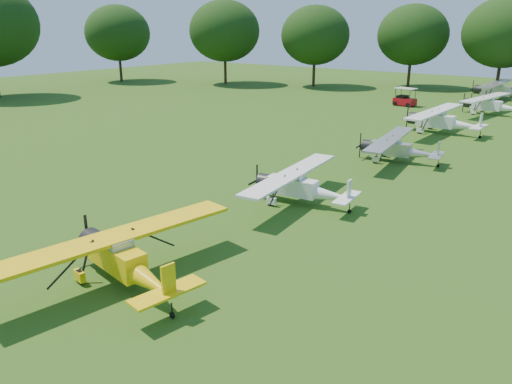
# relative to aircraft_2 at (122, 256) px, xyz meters

# --- Properties ---
(ground) EXTENTS (160.00, 160.00, 0.00)m
(ground) POSITION_rel_aircraft_2_xyz_m (0.10, 9.87, -1.15)
(ground) COLOR #2E4C13
(ground) RESTS_ON ground
(tree_belt) EXTENTS (137.36, 130.27, 14.52)m
(tree_belt) POSITION_rel_aircraft_2_xyz_m (3.67, 10.04, 6.88)
(tree_belt) COLOR black
(tree_belt) RESTS_ON ground
(aircraft_2) EXTENTS (6.33, 10.01, 1.97)m
(aircraft_2) POSITION_rel_aircraft_2_xyz_m (0.00, 0.00, 0.00)
(aircraft_2) COLOR yellow
(aircraft_2) RESTS_ON ground
(aircraft_3) EXTENTS (5.81, 9.24, 1.81)m
(aircraft_3) POSITION_rel_aircraft_2_xyz_m (0.42, 11.39, -0.09)
(aircraft_3) COLOR white
(aircraft_3) RESTS_ON ground
(aircraft_4) EXTENTS (5.82, 9.24, 1.81)m
(aircraft_4) POSITION_rel_aircraft_2_xyz_m (1.21, 22.81, -0.09)
(aircraft_4) COLOR #B9B8BD
(aircraft_4) RESTS_ON ground
(aircraft_5) EXTENTS (6.85, 10.89, 2.15)m
(aircraft_5) POSITION_rel_aircraft_2_xyz_m (0.53, 34.52, 0.11)
(aircraft_5) COLOR white
(aircraft_5) RESTS_ON ground
(aircraft_6) EXTENTS (6.52, 10.34, 2.03)m
(aircraft_6) POSITION_rel_aircraft_2_xyz_m (1.66, 47.44, 0.04)
(aircraft_6) COLOR white
(aircraft_6) RESTS_ON ground
(aircraft_7) EXTENTS (7.42, 11.77, 2.33)m
(aircraft_7) POSITION_rel_aircraft_2_xyz_m (-0.07, 59.76, 0.21)
(aircraft_7) COLOR #B9B8BD
(aircraft_7) RESTS_ON ground
(golf_cart) EXTENTS (2.69, 1.92, 2.10)m
(golf_cart) POSITION_rel_aircraft_2_xyz_m (-8.03, 47.92, -0.45)
(golf_cart) COLOR #A10B15
(golf_cart) RESTS_ON ground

